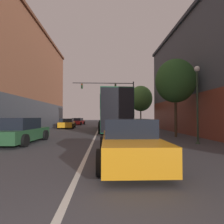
{
  "coord_description": "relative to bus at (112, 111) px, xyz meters",
  "views": [
    {
      "loc": [
        0.67,
        -1.06,
        1.48
      ],
      "look_at": [
        1.43,
        15.85,
        1.93
      ],
      "focal_mm": 28.0,
      "sensor_mm": 36.0,
      "label": 1
    }
  ],
  "objects": [
    {
      "name": "hatchback_foreground",
      "position": [
        -0.05,
        -13.33,
        -1.43
      ],
      "size": [
        2.0,
        4.49,
        1.4
      ],
      "rotation": [
        0.0,
        0.0,
        1.56
      ],
      "color": "orange",
      "rests_on": "ground_plane"
    },
    {
      "name": "parked_car_left_far",
      "position": [
        -5.7,
        13.02,
        -1.5
      ],
      "size": [
        2.37,
        4.15,
        1.24
      ],
      "rotation": [
        0.0,
        0.0,
        1.45
      ],
      "color": "red",
      "rests_on": "ground_plane"
    },
    {
      "name": "lane_center_line",
      "position": [
        -1.52,
        -2.57,
        -2.09
      ],
      "size": [
        0.14,
        43.1,
        0.01
      ],
      "color": "silver",
      "rests_on": "ground_plane"
    },
    {
      "name": "parked_car_left_near",
      "position": [
        -5.65,
        3.59,
        -1.49
      ],
      "size": [
        2.21,
        4.5,
        1.25
      ],
      "rotation": [
        0.0,
        0.0,
        1.65
      ],
      "color": "orange",
      "rests_on": "ground_plane"
    },
    {
      "name": "street_lamp",
      "position": [
        4.27,
        -9.83,
        0.34
      ],
      "size": [
        0.31,
        0.31,
        4.28
      ],
      "color": "#233323",
      "rests_on": "ground_plane"
    },
    {
      "name": "street_tree_near",
      "position": [
        4.4,
        -6.6,
        2.02
      ],
      "size": [
        2.92,
        2.63,
        5.73
      ],
      "color": "#3D2D1E",
      "rests_on": "ground_plane"
    },
    {
      "name": "street_tree_far",
      "position": [
        4.42,
        5.76,
        2.01
      ],
      "size": [
        3.34,
        3.01,
        5.95
      ],
      "color": "#3D2D1E",
      "rests_on": "ground_plane"
    },
    {
      "name": "parked_car_left_mid",
      "position": [
        -5.53,
        -9.2,
        -1.43
      ],
      "size": [
        2.13,
        4.21,
        1.42
      ],
      "rotation": [
        0.0,
        0.0,
        1.52
      ],
      "color": "#285633",
      "rests_on": "ground_plane"
    },
    {
      "name": "bus",
      "position": [
        0.0,
        0.0,
        0.0
      ],
      "size": [
        3.1,
        12.58,
        3.74
      ],
      "rotation": [
        0.0,
        0.0,
        1.59
      ],
      "color": "#145133",
      "rests_on": "ground_plane"
    },
    {
      "name": "traffic_signal_gantry",
      "position": [
        1.01,
        8.97,
        3.19
      ],
      "size": [
        9.92,
        0.36,
        7.22
      ],
      "color": "black",
      "rests_on": "ground_plane"
    }
  ]
}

